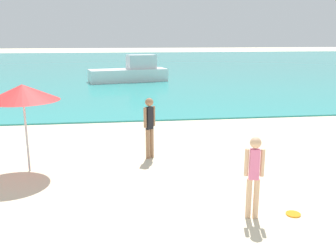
# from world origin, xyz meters

# --- Properties ---
(water) EXTENTS (160.00, 60.00, 0.06)m
(water) POSITION_xyz_m (0.00, 41.99, 0.03)
(water) COLOR teal
(water) RESTS_ON ground
(person_standing) EXTENTS (0.35, 0.21, 1.55)m
(person_standing) POSITION_xyz_m (1.66, 3.83, 0.88)
(person_standing) COLOR #DDAD84
(person_standing) RESTS_ON ground
(frisbee) EXTENTS (0.27, 0.27, 0.03)m
(frisbee) POSITION_xyz_m (2.48, 3.82, 0.01)
(frisbee) COLOR orange
(frisbee) RESTS_ON ground
(person_distant) EXTENTS (0.33, 0.26, 1.67)m
(person_distant) POSITION_xyz_m (0.10, 7.54, 0.95)
(person_distant) COLOR #936B4C
(person_distant) RESTS_ON ground
(boat_near) EXTENTS (5.76, 2.94, 1.87)m
(boat_near) POSITION_xyz_m (0.28, 24.83, 0.71)
(boat_near) COLOR white
(boat_near) RESTS_ON water
(beach_umbrella) EXTENTS (1.72, 1.72, 2.17)m
(beach_umbrella) POSITION_xyz_m (-2.96, 6.92, 1.97)
(beach_umbrella) COLOR #B7B7BC
(beach_umbrella) RESTS_ON ground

